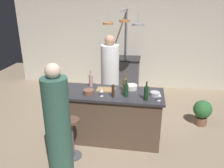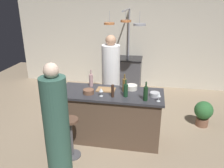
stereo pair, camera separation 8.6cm
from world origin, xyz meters
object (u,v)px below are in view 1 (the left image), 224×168
at_px(mixing_bowl_steel, 155,94).
at_px(mixing_bowl_ceramic, 132,87).
at_px(potted_plant, 202,111).
at_px(wine_glass_by_chef, 102,90).
at_px(wine_bottle_red, 146,93).
at_px(pepper_mill, 113,91).
at_px(chef, 110,80).
at_px(wine_glass_near_right_guest, 159,95).
at_px(bar_stool_left, 72,137).
at_px(wine_bottle_green, 126,90).
at_px(stove_range, 125,74).
at_px(cutting_board, 106,90).
at_px(guest_left, 58,126).
at_px(wine_bottle_amber, 125,85).
at_px(wine_bottle_rose, 91,80).
at_px(mixing_bowl_wooden, 89,92).

bearing_deg(mixing_bowl_steel, mixing_bowl_ceramic, 150.34).
xyz_separation_m(potted_plant, mixing_bowl_steel, (-0.99, -0.77, 0.64)).
bearing_deg(mixing_bowl_ceramic, wine_glass_by_chef, -140.25).
bearing_deg(wine_bottle_red, mixing_bowl_ceramic, 121.82).
height_order(pepper_mill, mixing_bowl_ceramic, pepper_mill).
distance_m(chef, wine_glass_near_right_guest, 1.45).
bearing_deg(wine_bottle_red, wine_glass_near_right_guest, 0.17).
bearing_deg(wine_bottle_red, potted_plant, 40.30).
relative_size(bar_stool_left, mixing_bowl_ceramic, 3.47).
height_order(potted_plant, mixing_bowl_ceramic, mixing_bowl_ceramic).
bearing_deg(potted_plant, wine_bottle_green, -149.19).
bearing_deg(stove_range, wine_bottle_green, -83.89).
distance_m(cutting_board, pepper_mill, 0.33).
bearing_deg(wine_bottle_green, guest_left, -134.45).
xyz_separation_m(wine_bottle_green, mixing_bowl_steel, (0.47, 0.09, -0.08)).
bearing_deg(guest_left, stove_range, 80.57).
xyz_separation_m(cutting_board, wine_bottle_amber, (0.32, -0.00, 0.11)).
relative_size(bar_stool_left, potted_plant, 1.31).
height_order(stove_range, wine_bottle_amber, wine_bottle_amber).
height_order(potted_plant, wine_glass_near_right_guest, wine_glass_near_right_guest).
bearing_deg(wine_glass_near_right_guest, stove_range, 106.80).
xyz_separation_m(cutting_board, wine_bottle_rose, (-0.31, 0.14, 0.11)).
height_order(bar_stool_left, wine_bottle_amber, wine_bottle_amber).
height_order(bar_stool_left, wine_bottle_rose, wine_bottle_rose).
bearing_deg(chef, wine_bottle_green, -66.36).
relative_size(wine_bottle_rose, wine_glass_by_chef, 2.11).
distance_m(potted_plant, mixing_bowl_wooden, 2.34).
distance_m(wine_bottle_red, mixing_bowl_ceramic, 0.49).
relative_size(bar_stool_left, mixing_bowl_wooden, 3.72).
height_order(wine_bottle_rose, wine_glass_by_chef, wine_bottle_rose).
height_order(wine_bottle_amber, wine_bottle_red, wine_bottle_amber).
bearing_deg(wine_glass_by_chef, mixing_bowl_ceramic, 39.75).
distance_m(bar_stool_left, wine_glass_by_chef, 0.87).
relative_size(stove_range, wine_glass_near_right_guest, 6.10).
bearing_deg(wine_bottle_amber, cutting_board, 179.68).
xyz_separation_m(wine_bottle_red, wine_bottle_rose, (-1.00, 0.45, -0.00)).
bearing_deg(wine_glass_by_chef, cutting_board, 85.15).
distance_m(chef, potted_plant, 1.95).
distance_m(guest_left, wine_bottle_rose, 1.25).
relative_size(stove_range, mixing_bowl_steel, 5.56).
bearing_deg(wine_bottle_red, wine_bottle_amber, 140.97).
relative_size(cutting_board, mixing_bowl_wooden, 1.75).
bearing_deg(wine_glass_by_chef, chef, 91.87).
xyz_separation_m(potted_plant, wine_glass_near_right_guest, (-0.93, -0.96, 0.71)).
height_order(stove_range, mixing_bowl_ceramic, mixing_bowl_ceramic).
distance_m(mixing_bowl_ceramic, mixing_bowl_steel, 0.46).
bearing_deg(wine_bottle_green, stove_range, 96.11).
distance_m(bar_stool_left, cutting_board, 0.99).
bearing_deg(wine_bottle_green, wine_glass_near_right_guest, -9.75).
bearing_deg(chef, bar_stool_left, -103.69).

